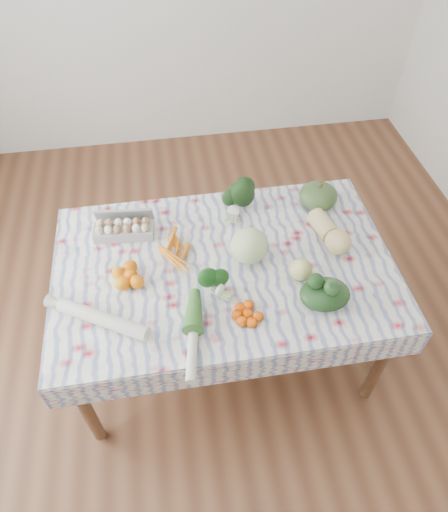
{
  "coord_description": "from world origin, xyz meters",
  "views": [
    {
      "loc": [
        -0.23,
        -1.43,
        2.46
      ],
      "look_at": [
        0.0,
        0.0,
        0.82
      ],
      "focal_mm": 32.0,
      "sensor_mm": 36.0,
      "label": 1
    }
  ],
  "objects_px": {
    "egg_carton": "(124,230)",
    "grapefruit": "(301,270)",
    "kabocha_squash": "(318,196)",
    "butternut_squash": "(330,231)",
    "cabbage": "(249,246)",
    "dining_table": "(224,275)"
  },
  "relations": [
    {
      "from": "dining_table",
      "to": "butternut_squash",
      "type": "height_order",
      "value": "butternut_squash"
    },
    {
      "from": "dining_table",
      "to": "kabocha_squash",
      "type": "height_order",
      "value": "kabocha_squash"
    },
    {
      "from": "egg_carton",
      "to": "kabocha_squash",
      "type": "height_order",
      "value": "kabocha_squash"
    },
    {
      "from": "egg_carton",
      "to": "butternut_squash",
      "type": "xyz_separation_m",
      "value": [
        1.03,
        -0.2,
        0.02
      ]
    },
    {
      "from": "dining_table",
      "to": "kabocha_squash",
      "type": "bearing_deg",
      "value": 30.77
    },
    {
      "from": "cabbage",
      "to": "butternut_squash",
      "type": "relative_size",
      "value": 0.65
    },
    {
      "from": "butternut_squash",
      "to": "kabocha_squash",
      "type": "bearing_deg",
      "value": 71.95
    },
    {
      "from": "kabocha_squash",
      "to": "cabbage",
      "type": "relative_size",
      "value": 1.13
    },
    {
      "from": "dining_table",
      "to": "grapefruit",
      "type": "xyz_separation_m",
      "value": [
        0.34,
        -0.14,
        0.14
      ]
    },
    {
      "from": "egg_carton",
      "to": "butternut_squash",
      "type": "height_order",
      "value": "butternut_squash"
    },
    {
      "from": "butternut_squash",
      "to": "cabbage",
      "type": "bearing_deg",
      "value": 173.96
    },
    {
      "from": "kabocha_squash",
      "to": "grapefruit",
      "type": "height_order",
      "value": "kabocha_squash"
    },
    {
      "from": "egg_carton",
      "to": "cabbage",
      "type": "height_order",
      "value": "cabbage"
    },
    {
      "from": "kabocha_squash",
      "to": "grapefruit",
      "type": "bearing_deg",
      "value": -115.57
    },
    {
      "from": "kabocha_squash",
      "to": "butternut_squash",
      "type": "distance_m",
      "value": 0.27
    },
    {
      "from": "dining_table",
      "to": "cabbage",
      "type": "xyz_separation_m",
      "value": [
        0.13,
        0.02,
        0.17
      ]
    },
    {
      "from": "egg_carton",
      "to": "grapefruit",
      "type": "relative_size",
      "value": 2.79
    },
    {
      "from": "dining_table",
      "to": "butternut_squash",
      "type": "xyz_separation_m",
      "value": [
        0.55,
        0.08,
        0.15
      ]
    },
    {
      "from": "butternut_squash",
      "to": "grapefruit",
      "type": "height_order",
      "value": "butternut_squash"
    },
    {
      "from": "dining_table",
      "to": "kabocha_squash",
      "type": "xyz_separation_m",
      "value": [
        0.57,
        0.34,
        0.15
      ]
    },
    {
      "from": "cabbage",
      "to": "grapefruit",
      "type": "bearing_deg",
      "value": -35.72
    },
    {
      "from": "egg_carton",
      "to": "grapefruit",
      "type": "distance_m",
      "value": 0.92
    }
  ]
}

